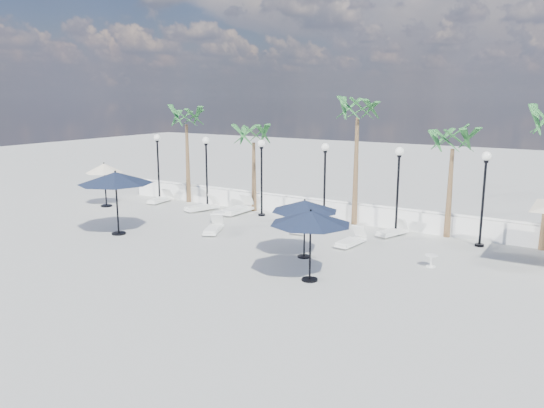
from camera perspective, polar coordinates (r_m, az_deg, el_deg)
The scene contains 26 objects.
ground at distance 19.78m, azimuth -2.85°, elevation -6.04°, with size 100.00×100.00×0.00m, color #A9AAA4.
balustrade at distance 25.96m, azimuth 6.59°, elevation -0.74°, with size 26.00×0.30×1.01m.
lamppost_0 at distance 30.78m, azimuth -12.18°, elevation 4.83°, with size 0.36×0.36×3.84m.
lamppost_1 at distance 28.47m, azimuth -7.07°, elevation 4.47°, with size 0.36×0.36×3.84m.
lamppost_2 at distance 26.43m, azimuth -1.13°, elevation 4.01°, with size 0.36×0.36×3.84m.
lamppost_3 at distance 24.72m, azimuth 5.70°, elevation 3.42°, with size 0.36×0.36×3.84m.
lamppost_4 at distance 23.41m, azimuth 13.42°, elevation 2.70°, with size 0.36×0.36×3.84m.
lamppost_5 at distance 22.57m, azimuth 21.86°, elevation 1.85°, with size 0.36×0.36×3.84m.
palm_0 at distance 30.19m, azimuth -9.20°, elevation 8.71°, with size 2.60×2.60×5.50m.
palm_1 at distance 27.50m, azimuth -1.99°, elevation 6.95°, with size 2.60×2.60×4.70m.
palm_2 at distance 24.71m, azimuth 9.19°, elevation 9.44°, with size 2.60×2.60×6.10m.
palm_3 at distance 23.46m, azimuth 18.87°, elevation 6.00°, with size 2.60×2.60×4.90m.
lounger_0 at distance 27.30m, azimuth -3.69°, elevation -0.50°, with size 0.72×2.17×0.81m.
lounger_1 at distance 30.69m, azimuth -11.91°, elevation 0.53°, with size 0.76×1.81×0.66m.
lounger_2 at distance 23.66m, azimuth -6.29°, elevation -2.57°, with size 1.24×1.83×0.66m.
lounger_3 at distance 28.15m, azimuth -7.51°, elevation -0.27°, with size 1.18×1.99×0.71m.
lounger_4 at distance 23.80m, azimuth 3.50°, elevation -2.41°, with size 0.84×1.90×0.69m.
lounger_5 at distance 21.76m, azimuth 8.51°, elevation -3.90°, with size 0.75×1.79×0.65m.
lounger_6 at distance 23.61m, azimuth 12.85°, elevation -2.87°, with size 1.05×1.73×0.62m.
side_table_0 at distance 25.26m, azimuth -5.75°, elevation -1.35°, with size 0.59×0.59×0.58m.
side_table_1 at distance 23.44m, azimuth 3.73°, elevation -2.54°, with size 0.46×0.46×0.45m.
side_table_2 at distance 19.76m, azimuth 16.75°, elevation -5.75°, with size 0.45×0.45×0.44m.
parasol_navy_left at distance 23.81m, azimuth -16.49°, elevation 2.68°, with size 3.20×3.20×2.83m.
parasol_navy_mid at distance 19.62m, azimuth 3.53°, elevation -0.22°, with size 2.51×2.51×2.25m.
parasol_navy_right at distance 17.11m, azimuth 4.17°, elevation -1.51°, with size 2.69×2.69×2.41m.
parasol_cream_small at distance 30.16m, azimuth -17.61°, elevation 3.64°, with size 1.99×1.99×2.44m.
Camera 1 is at (10.76, -15.47, 6.01)m, focal length 35.00 mm.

